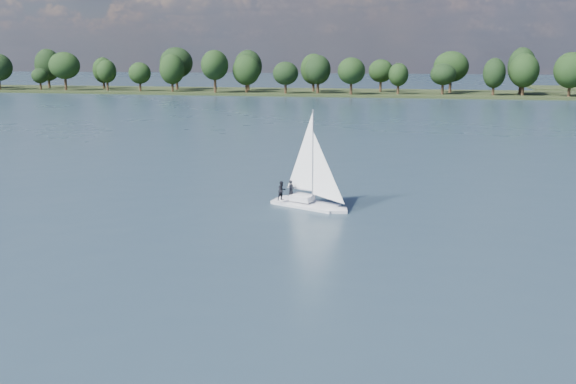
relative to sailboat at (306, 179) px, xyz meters
name	(u,v)px	position (x,y,z in m)	size (l,w,h in m)	color
ground	(376,132)	(2.09, 59.33, -2.59)	(700.00, 700.00, 0.00)	#233342
far_shore	(399,94)	(2.09, 171.33, -2.59)	(660.00, 40.00, 1.50)	black
sailboat	(306,179)	(0.00, 0.00, 0.00)	(7.24, 4.76, 9.29)	silver
treeline	(344,70)	(-16.84, 168.01, 5.56)	(562.64, 73.42, 18.17)	black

